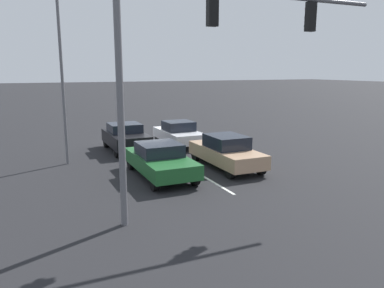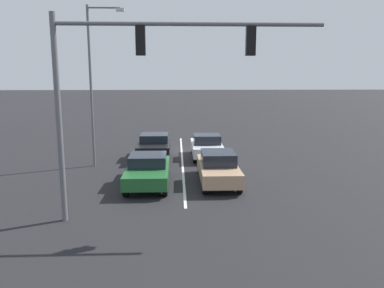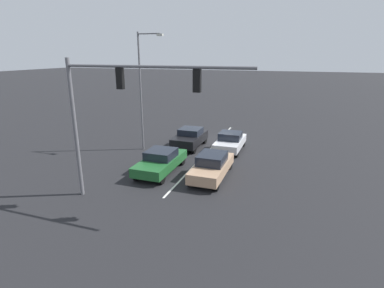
% 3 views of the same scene
% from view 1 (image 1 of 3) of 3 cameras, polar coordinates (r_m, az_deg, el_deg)
% --- Properties ---
extents(ground_plane, '(240.00, 240.00, 0.00)m').
position_cam_1_polar(ground_plane, '(23.63, -7.04, 0.19)').
color(ground_plane, black).
extents(lane_stripe_left_divider, '(0.12, 16.88, 0.01)m').
position_cam_1_polar(lane_stripe_left_divider, '(21.36, -5.09, -0.95)').
color(lane_stripe_left_divider, silver).
rests_on(lane_stripe_left_divider, ground_plane).
extents(car_tan_leftlane_front, '(1.78, 4.60, 1.52)m').
position_cam_1_polar(car_tan_leftlane_front, '(17.53, 5.21, -1.13)').
color(car_tan_leftlane_front, tan).
rests_on(car_tan_leftlane_front, ground_plane).
extents(car_darkgreen_midlane_front, '(1.94, 4.56, 1.45)m').
position_cam_1_polar(car_darkgreen_midlane_front, '(15.98, -4.90, -2.40)').
color(car_darkgreen_midlane_front, '#1E5928').
rests_on(car_darkgreen_midlane_front, ground_plane).
extents(car_black_midlane_second, '(1.93, 4.03, 1.54)m').
position_cam_1_polar(car_black_midlane_second, '(21.34, -10.09, 1.08)').
color(car_black_midlane_second, black).
rests_on(car_black_midlane_second, ground_plane).
extents(car_silver_leftlane_second, '(1.87, 4.10, 1.48)m').
position_cam_1_polar(car_silver_leftlane_second, '(22.51, -2.06, 1.63)').
color(car_silver_leftlane_second, silver).
rests_on(car_silver_leftlane_second, ground_plane).
extents(traffic_signal_gantry, '(9.07, 0.37, 7.15)m').
position_cam_1_polar(traffic_signal_gantry, '(11.48, 1.69, 14.75)').
color(traffic_signal_gantry, slate).
rests_on(traffic_signal_gantry, ground_plane).
extents(street_lamp_right_shoulder, '(2.04, 0.24, 8.86)m').
position_cam_1_polar(street_lamp_right_shoulder, '(18.72, -18.72, 12.41)').
color(street_lamp_right_shoulder, slate).
rests_on(street_lamp_right_shoulder, ground_plane).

